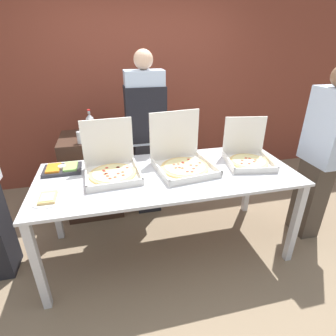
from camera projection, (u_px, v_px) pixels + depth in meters
The scene contains 13 objects.
ground_plane at pixel (168, 247), 2.69m from camera, with size 16.00×16.00×0.00m, color #847056.
brick_wall_behind at pixel (139, 83), 3.57m from camera, with size 10.00×0.06×2.80m.
buffet_table at pixel (168, 182), 2.36m from camera, with size 2.27×0.94×0.85m.
pizza_box_near_left at pixel (248, 155), 2.50m from camera, with size 0.47×0.49×0.41m.
pizza_box_far_right at pixel (182, 159), 2.39m from camera, with size 0.55×0.56×0.48m.
pizza_box_far_left at pixel (111, 166), 2.27m from camera, with size 0.48×0.49×0.45m.
paper_plate_front_center at pixel (48, 198), 1.93m from camera, with size 0.25×0.25×0.03m.
veggie_tray at pixel (62, 169), 2.35m from camera, with size 0.32×0.23×0.05m.
sideboard_podium at pixel (93, 174), 3.13m from camera, with size 0.62×0.58×0.95m.
soda_bottle at pixel (90, 124), 2.89m from camera, with size 0.08×0.08×0.29m.
soda_can_silver at pixel (80, 137), 2.70m from camera, with size 0.07×0.07×0.12m.
person_server_vest at pixel (146, 129), 2.87m from camera, with size 0.42×0.24×1.84m.
person_guest_plaid at pixel (321, 156), 2.54m from camera, with size 0.22×0.40×1.74m.
Camera 1 is at (-0.48, -2.01, 1.90)m, focal length 28.00 mm.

